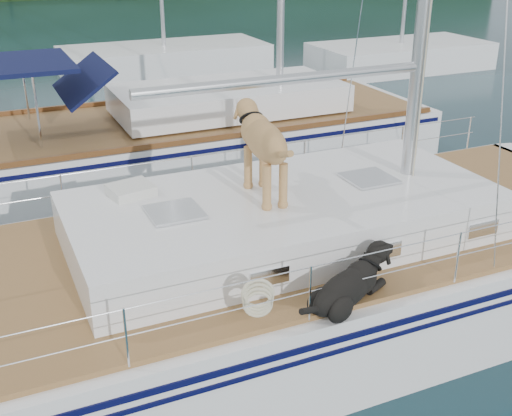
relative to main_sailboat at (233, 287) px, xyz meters
name	(u,v)px	position (x,y,z in m)	size (l,w,h in m)	color
ground	(227,334)	(-0.10, 0.00, -0.68)	(120.00, 120.00, 0.00)	black
main_sailboat	(233,287)	(0.00, 0.00, 0.00)	(12.00, 4.06, 14.01)	white
neighbor_sailboat	(182,141)	(1.33, 6.11, -0.06)	(11.00, 3.50, 13.30)	white
bg_boat_center	(165,59)	(3.90, 16.00, -0.23)	(7.20, 3.00, 11.65)	white
bg_boat_east	(400,56)	(11.90, 13.00, -0.23)	(6.40, 3.00, 11.65)	white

